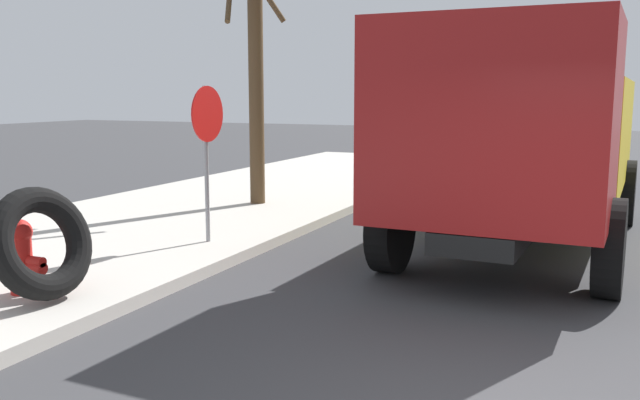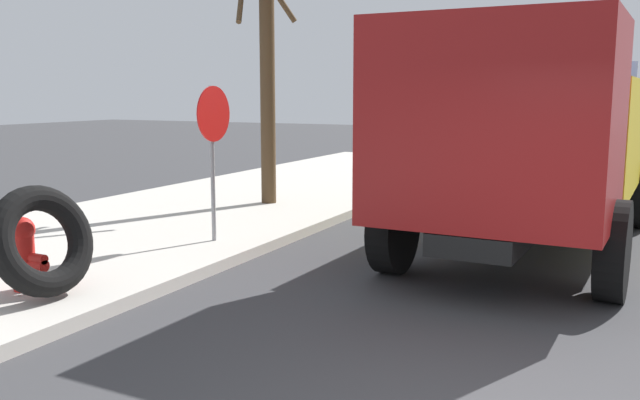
{
  "view_description": "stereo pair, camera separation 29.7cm",
  "coord_description": "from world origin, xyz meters",
  "px_view_note": "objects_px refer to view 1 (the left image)",
  "views": [
    {
      "loc": [
        -4.11,
        -0.45,
        2.21
      ],
      "look_at": [
        2.77,
        2.57,
        1.03
      ],
      "focal_mm": 38.33,
      "sensor_mm": 36.0,
      "label": 1
    },
    {
      "loc": [
        -3.98,
        -0.72,
        2.21
      ],
      "look_at": [
        2.77,
        2.57,
        1.03
      ],
      "focal_mm": 38.33,
      "sensor_mm": 36.0,
      "label": 2
    }
  ],
  "objects_px": {
    "fire_hydrant": "(21,254)",
    "bare_tree": "(255,55)",
    "loose_tire": "(41,243)",
    "dump_truck_yellow": "(527,136)",
    "dump_truck_blue": "(560,117)",
    "stop_sign": "(207,135)"
  },
  "relations": [
    {
      "from": "loose_tire",
      "to": "dump_truck_yellow",
      "type": "distance_m",
      "value": 6.5
    },
    {
      "from": "stop_sign",
      "to": "dump_truck_blue",
      "type": "height_order",
      "value": "dump_truck_blue"
    },
    {
      "from": "dump_truck_yellow",
      "to": "stop_sign",
      "type": "bearing_deg",
      "value": 117.35
    },
    {
      "from": "stop_sign",
      "to": "bare_tree",
      "type": "distance_m",
      "value": 3.61
    },
    {
      "from": "fire_hydrant",
      "to": "dump_truck_yellow",
      "type": "relative_size",
      "value": 0.11
    },
    {
      "from": "fire_hydrant",
      "to": "stop_sign",
      "type": "xyz_separation_m",
      "value": [
        2.91,
        -0.4,
        1.08
      ]
    },
    {
      "from": "fire_hydrant",
      "to": "bare_tree",
      "type": "distance_m",
      "value": 6.6
    },
    {
      "from": "loose_tire",
      "to": "dump_truck_blue",
      "type": "xyz_separation_m",
      "value": [
        13.19,
        -3.77,
        0.87
      ]
    },
    {
      "from": "dump_truck_blue",
      "to": "bare_tree",
      "type": "xyz_separation_m",
      "value": [
        -6.96,
        4.79,
        1.29
      ]
    },
    {
      "from": "stop_sign",
      "to": "dump_truck_blue",
      "type": "relative_size",
      "value": 0.31
    },
    {
      "from": "stop_sign",
      "to": "dump_truck_yellow",
      "type": "height_order",
      "value": "dump_truck_yellow"
    },
    {
      "from": "bare_tree",
      "to": "dump_truck_blue",
      "type": "bearing_deg",
      "value": -34.55
    },
    {
      "from": "stop_sign",
      "to": "bare_tree",
      "type": "xyz_separation_m",
      "value": [
        3.23,
        1.02,
        1.26
      ]
    },
    {
      "from": "loose_tire",
      "to": "dump_truck_yellow",
      "type": "xyz_separation_m",
      "value": [
        5.06,
        -3.98,
        0.87
      ]
    },
    {
      "from": "loose_tire",
      "to": "bare_tree",
      "type": "height_order",
      "value": "bare_tree"
    },
    {
      "from": "fire_hydrant",
      "to": "dump_truck_blue",
      "type": "height_order",
      "value": "dump_truck_blue"
    },
    {
      "from": "dump_truck_blue",
      "to": "bare_tree",
      "type": "bearing_deg",
      "value": 145.45
    },
    {
      "from": "loose_tire",
      "to": "stop_sign",
      "type": "xyz_separation_m",
      "value": [
        3.01,
        -0.01,
        0.91
      ]
    },
    {
      "from": "dump_truck_yellow",
      "to": "dump_truck_blue",
      "type": "distance_m",
      "value": 8.13
    },
    {
      "from": "loose_tire",
      "to": "bare_tree",
      "type": "xyz_separation_m",
      "value": [
        6.24,
        1.01,
        2.16
      ]
    },
    {
      "from": "dump_truck_yellow",
      "to": "dump_truck_blue",
      "type": "bearing_deg",
      "value": 1.47
    },
    {
      "from": "loose_tire",
      "to": "dump_truck_blue",
      "type": "distance_m",
      "value": 13.75
    }
  ]
}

